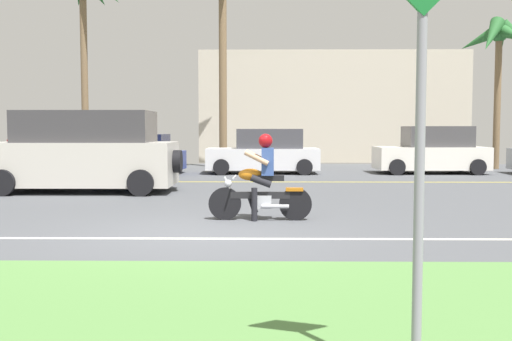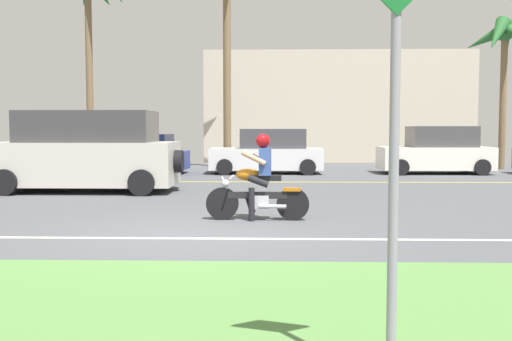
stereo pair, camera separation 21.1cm
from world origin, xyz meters
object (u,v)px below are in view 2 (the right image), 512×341
Objects in this scene: palm_tree_0 at (506,44)px; motorcyclist at (258,184)px; street_sign at (395,107)px; suv_nearby at (87,153)px; parked_car_1 at (135,155)px; parked_car_3 at (437,152)px; motorcyclist_distant at (17,165)px; parked_car_2 at (268,153)px.

motorcyclist is at bearing -124.70° from palm_tree_0.
motorcyclist is 0.63× the size of street_sign.
suv_nearby is 0.81× the size of palm_tree_0.
parked_car_3 reaches higher than parked_car_1.
motorcyclist reaches higher than parked_car_1.
palm_tree_0 is (9.32, 13.47, 4.27)m from motorcyclist.
parked_car_3 is at bearing 1.77° from parked_car_1.
suv_nearby is at bearing -35.55° from motorcyclist_distant.
suv_nearby is (-4.52, 4.67, 0.35)m from motorcyclist.
palm_tree_0 is 18.38m from motorcyclist_distant.
parked_car_3 is at bearing 31.21° from suv_nearby.
palm_tree_0 reaches higher than street_sign.
street_sign reaches higher than suv_nearby.
parked_car_1 is at bearing 107.68° from street_sign.
parked_car_3 is at bearing 61.25° from motorcyclist.
parked_car_1 is 2.87× the size of motorcyclist_distant.
motorcyclist_distant is at bearing -161.01° from parked_car_3.
motorcyclist_distant is at bearing 144.45° from suv_nearby.
suv_nearby is at bearing 134.03° from motorcyclist.
street_sign is at bearing -87.09° from parked_car_2.
parked_car_3 is at bearing 18.99° from motorcyclist_distant.
palm_tree_0 is at bearing 36.18° from parked_car_3.
parked_car_2 reaches higher than motorcyclist_distant.
motorcyclist_distant is 15.81m from street_sign.
motorcyclist_distant is (-13.23, -4.55, -0.21)m from parked_car_3.
suv_nearby is 3.25m from motorcyclist_distant.
motorcyclist is 10.97m from parked_car_2.
parked_car_1 is 0.99× the size of parked_car_3.
suv_nearby is 6.11m from parked_car_1.
palm_tree_0 is 2.06× the size of street_sign.
street_sign is at bearing -82.01° from motorcyclist.
palm_tree_0 is at bearing 55.30° from motorcyclist.
parked_car_3 is 0.66× the size of palm_tree_0.
parked_car_1 is 14.88m from palm_tree_0.
parked_car_2 is at bearing -178.76° from parked_car_3.
parked_car_3 is 18.81m from street_sign.
parked_car_1 is at bearing 91.49° from suv_nearby.
suv_nearby is 16.86m from palm_tree_0.
street_sign reaches higher than motorcyclist.
palm_tree_0 reaches higher than motorcyclist_distant.
motorcyclist_distant is at bearing 137.48° from motorcyclist.
parked_car_3 is (10.77, 0.33, 0.12)m from parked_car_1.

